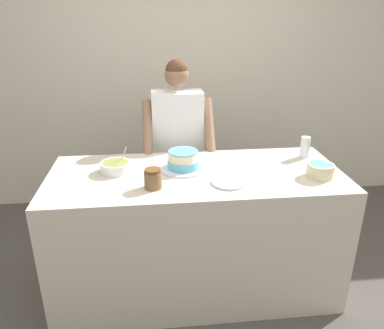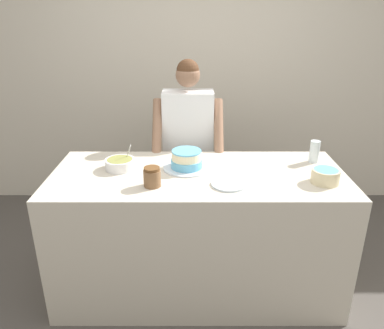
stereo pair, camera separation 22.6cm
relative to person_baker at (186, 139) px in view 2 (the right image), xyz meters
The scene contains 10 objects.
ground_plane 1.39m from the person_baker, 85.96° to the right, with size 14.00×14.00×0.00m, color #4C4742.
wall_back 0.92m from the person_baker, 84.98° to the left, with size 10.00×0.05×2.60m.
counter 0.80m from the person_baker, 83.44° to the right, with size 1.92×0.80×0.90m.
person_baker is the anchor object (origin of this frame).
cake 0.56m from the person_baker, 90.42° to the right, with size 0.32×0.32×0.13m.
frosting_bowl_blue 1.15m from the person_baker, 42.67° to the right, with size 0.17×0.17×0.09m.
frosting_bowl_olive 0.72m from the person_baker, 128.41° to the right, with size 0.20×0.20×0.16m.
drinking_glass 0.99m from the person_baker, 26.59° to the right, with size 0.07×0.07×0.15m.
ceramic_plate 0.86m from the person_baker, 72.73° to the right, with size 0.21×0.21×0.01m.
stoneware_jar 0.86m from the person_baker, 104.03° to the right, with size 0.10×0.10×0.12m.
Camera 2 is at (-0.04, -1.83, 1.89)m, focal length 35.00 mm.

